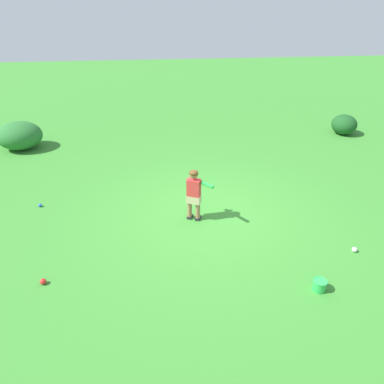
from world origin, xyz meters
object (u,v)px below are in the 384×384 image
play_ball_midfield (355,250)px  child_batter (195,190)px  toy_bucket (320,285)px  play_ball_far_left (40,205)px  play_ball_center_lawn (43,282)px

play_ball_midfield → child_batter: bearing=152.9°
toy_bucket → play_ball_far_left: bearing=148.1°
child_batter → play_ball_midfield: child_batter is taller
play_ball_center_lawn → play_ball_far_left: 2.48m
play_ball_far_left → play_ball_midfield: 6.23m
play_ball_far_left → play_ball_midfield: bearing=-20.6°
play_ball_center_lawn → play_ball_far_left: bearing=104.8°
play_ball_midfield → play_ball_center_lawn: bearing=-177.6°
child_batter → play_ball_center_lawn: 3.05m
child_batter → play_ball_midfield: size_ratio=12.02×
play_ball_center_lawn → play_ball_far_left: play_ball_center_lawn is taller
play_ball_midfield → toy_bucket: bearing=-140.8°
play_ball_midfield → toy_bucket: size_ratio=0.42×
play_ball_far_left → toy_bucket: size_ratio=0.34×
play_ball_far_left → play_ball_center_lawn: bearing=-75.2°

